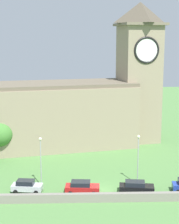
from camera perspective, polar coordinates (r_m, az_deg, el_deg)
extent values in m
plane|color=#517F42|center=(67.97, 1.04, -6.93)|extent=(200.00, 200.00, 0.00)
cube|color=gray|center=(74.33, -4.25, -0.61)|extent=(30.34, 17.74, 12.00)
cube|color=#675C4A|center=(73.31, -4.32, 4.26)|extent=(30.14, 16.81, 0.70)
cube|color=gray|center=(77.71, 7.49, 4.19)|extent=(8.88, 8.88, 23.64)
cube|color=#736753|center=(77.22, 7.72, 13.12)|extent=(10.30, 10.30, 0.50)
pyramid|color=brown|center=(77.34, 7.77, 14.82)|extent=(9.32, 9.32, 4.11)
cylinder|color=white|center=(73.68, 8.72, 9.32)|extent=(4.70, 1.13, 4.78)
torus|color=black|center=(73.68, 8.72, 9.32)|extent=(5.18, 1.52, 5.21)
cylinder|color=white|center=(78.67, 10.23, 9.38)|extent=(1.13, 4.70, 4.78)
torus|color=black|center=(78.67, 10.23, 9.38)|extent=(1.52, 5.18, 5.21)
cube|color=gray|center=(50.29, 2.15, -12.90)|extent=(48.16, 0.70, 1.17)
cube|color=silver|center=(53.77, -9.50, -11.26)|extent=(4.39, 2.20, 0.80)
cube|color=#1E232B|center=(53.56, -9.75, -10.54)|extent=(2.52, 1.78, 0.63)
cylinder|color=black|center=(54.37, -7.77, -11.40)|extent=(0.67, 0.38, 0.64)
cylinder|color=black|center=(52.83, -8.18, -12.10)|extent=(0.67, 0.38, 0.64)
cylinder|color=black|center=(55.04, -10.74, -11.21)|extent=(0.67, 0.38, 0.64)
cylinder|color=black|center=(53.52, -11.24, -11.89)|extent=(0.67, 0.38, 0.64)
cube|color=red|center=(52.84, -1.09, -11.55)|extent=(4.85, 2.25, 0.77)
cube|color=#1E232B|center=(52.59, -1.36, -10.85)|extent=(2.76, 1.86, 0.61)
cylinder|color=black|center=(53.79, 0.71, -11.57)|extent=(0.64, 0.39, 0.61)
cylinder|color=black|center=(52.05, 0.65, -12.37)|extent=(0.64, 0.39, 0.61)
cylinder|color=black|center=(53.97, -2.76, -11.50)|extent=(0.64, 0.39, 0.61)
cylinder|color=black|center=(52.24, -2.96, -12.29)|extent=(0.64, 0.39, 0.61)
cube|color=black|center=(53.36, 7.20, -11.43)|extent=(5.00, 2.47, 0.74)
cube|color=#1E232B|center=(53.11, 6.96, -10.76)|extent=(2.88, 1.97, 0.59)
cylinder|color=black|center=(54.43, 8.92, -11.44)|extent=(0.63, 0.41, 0.60)
cylinder|color=black|center=(52.73, 9.03, -12.20)|extent=(0.63, 0.41, 0.60)
cylinder|color=black|center=(54.34, 5.42, -11.39)|extent=(0.63, 0.41, 0.60)
cylinder|color=black|center=(52.63, 5.40, -12.15)|extent=(0.63, 0.41, 0.60)
cylinder|color=black|center=(55.60, 13.18, -11.06)|extent=(0.72, 0.41, 0.69)
cylinder|color=black|center=(53.93, 13.44, -11.78)|extent=(0.72, 0.41, 0.69)
cylinder|color=#9EA0A5|center=(54.59, -7.43, -7.80)|extent=(0.14, 0.14, 6.88)
sphere|color=#F4EFCC|center=(53.52, -7.53, -4.09)|extent=(0.44, 0.44, 0.44)
cylinder|color=#9EA0A5|center=(55.27, 7.40, -7.49)|extent=(0.14, 0.14, 7.01)
sphere|color=#F4EFCC|center=(54.21, 7.50, -3.76)|extent=(0.44, 0.44, 0.44)
cylinder|color=brown|center=(69.64, -13.58, -5.77)|extent=(0.73, 0.73, 2.41)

